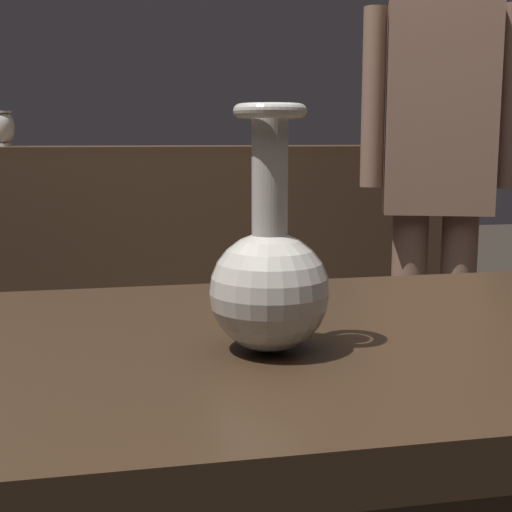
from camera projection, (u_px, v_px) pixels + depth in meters
back_display_shelf at (144, 267)px, 3.02m from camera, size 2.60×0.40×0.99m
vase_centerpiece at (269, 277)px, 0.79m from camera, size 0.13×0.13×0.26m
shelf_vase_left at (5, 127)px, 2.85m from camera, size 0.07×0.07×0.14m
visitor_near_right at (438, 163)px, 2.23m from camera, size 0.45×0.28×1.61m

